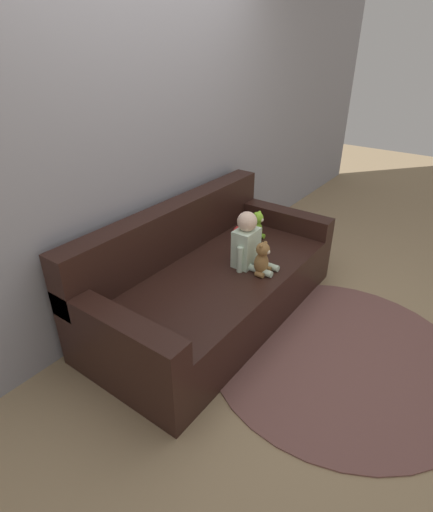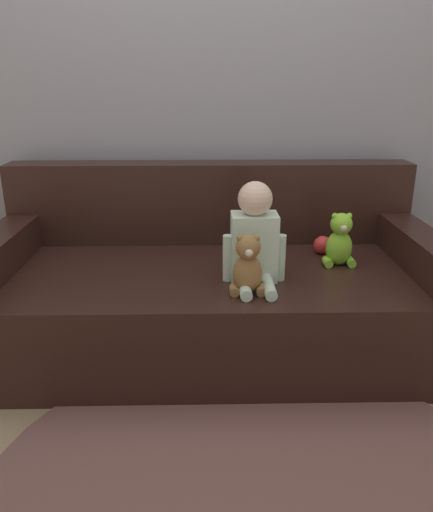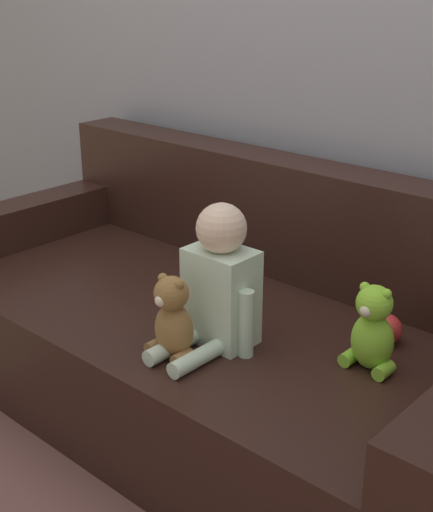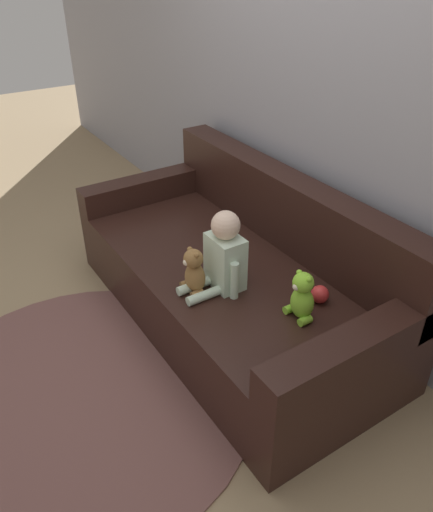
% 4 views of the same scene
% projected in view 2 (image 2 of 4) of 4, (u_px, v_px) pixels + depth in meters
% --- Properties ---
extents(ground_plane, '(12.00, 12.00, 0.00)m').
position_uv_depth(ground_plane, '(211.00, 344.00, 2.41)').
color(ground_plane, '#9E8460').
extents(wall_back, '(8.00, 0.05, 2.60)m').
position_uv_depth(wall_back, '(209.00, 60.00, 2.51)').
color(wall_back, '#93939E').
rests_on(wall_back, ground_plane).
extents(couch, '(2.04, 0.97, 0.81)m').
position_uv_depth(couch, '(211.00, 287.00, 2.37)').
color(couch, black).
rests_on(couch, ground_plane).
extents(person_baby, '(0.26, 0.32, 0.42)m').
position_uv_depth(person_baby, '(254.00, 239.00, 2.07)').
color(person_baby, silver).
rests_on(person_baby, couch).
extents(teddy_bear_brown, '(0.14, 0.11, 0.24)m').
position_uv_depth(teddy_bear_brown, '(248.00, 266.00, 1.95)').
color(teddy_bear_brown, olive).
rests_on(teddy_bear_brown, couch).
extents(plush_toy_side, '(0.14, 0.11, 0.25)m').
position_uv_depth(plush_toy_side, '(340.00, 241.00, 2.25)').
color(plush_toy_side, '#8CD133').
rests_on(plush_toy_side, couch).
extents(toy_ball, '(0.09, 0.09, 0.09)m').
position_uv_depth(toy_ball, '(323.00, 245.00, 2.42)').
color(toy_ball, red).
rests_on(toy_ball, couch).
extents(floor_rug, '(1.72, 1.72, 0.01)m').
position_uv_depth(floor_rug, '(251.00, 497.00, 1.52)').
color(floor_rug, brown).
rests_on(floor_rug, ground_plane).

